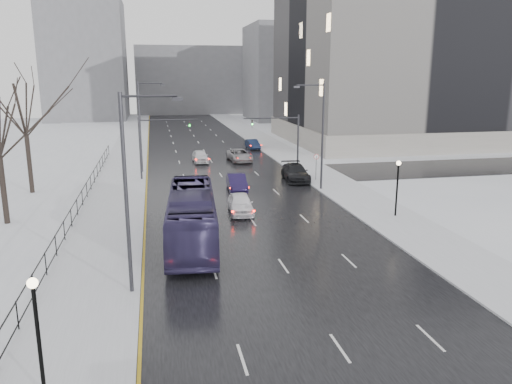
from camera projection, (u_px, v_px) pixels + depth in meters
road at (209, 159)px, 64.88m from camera, size 16.00×150.00×0.04m
cross_road at (222, 177)px, 53.45m from camera, size 130.00×10.00×0.04m
sidewalk_left at (126, 161)px, 62.82m from camera, size 5.00×150.00×0.16m
sidewalk_right at (287, 156)px, 66.92m from camera, size 5.00×150.00×0.16m
park_strip at (47, 164)px, 60.96m from camera, size 14.00×150.00×0.12m
tree_park_d at (8, 225)px, 36.63m from camera, size 8.75×8.75×12.50m
tree_park_e at (33, 194)px, 46.08m from camera, size 9.45×9.45×13.50m
iron_fence at (67, 225)px, 33.55m from camera, size 0.06×70.00×1.30m
streetlight_r_mid at (320, 131)px, 46.13m from camera, size 2.95×0.25×10.00m
streetlight_l_near at (130, 185)px, 23.87m from camera, size 2.95×0.25×10.00m
streetlight_l_far at (142, 122)px, 54.37m from camera, size 2.95×0.25×10.00m
lamppost_l at (37, 320)px, 16.31m from camera, size 0.36×0.36×4.28m
lamppost_r_mid at (398, 180)px, 37.77m from camera, size 0.36×0.36×4.28m
mast_signal_right at (289, 137)px, 53.93m from camera, size 6.10×0.33×6.50m
mast_signal_left at (150, 141)px, 51.07m from camera, size 6.10×0.33×6.50m
no_uturn_sign at (316, 159)px, 50.91m from camera, size 0.60×0.06×2.70m
civic_building at (415, 71)px, 80.57m from camera, size 41.00×31.00×24.80m
bldg_far_right at (299, 73)px, 120.23m from camera, size 24.00×20.00×22.00m
bldg_far_left at (86, 60)px, 119.29m from camera, size 18.00×22.00×28.00m
bldg_far_center at (191, 80)px, 139.83m from camera, size 30.00×18.00×18.00m
bus at (192, 217)px, 32.27m from camera, size 3.92×12.76×3.50m
sedan_center_near at (240, 203)px, 39.35m from camera, size 2.19×4.72×1.57m
sedan_right_near at (237, 182)px, 47.01m from camera, size 1.88×4.79×1.55m
sedan_right_cross at (240, 155)px, 62.72m from camera, size 2.92×5.63×1.52m
sedan_right_far at (295, 172)px, 51.47m from camera, size 2.76×5.90×1.67m
sedan_center_far at (200, 156)px, 61.98m from camera, size 1.91×4.52×1.53m
sedan_right_distant at (253, 144)px, 73.21m from camera, size 1.71×4.18×1.35m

